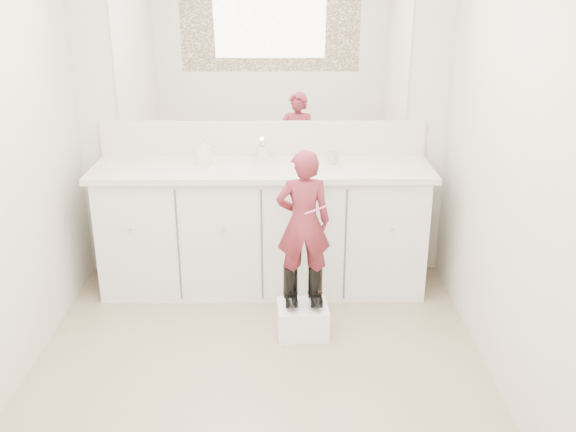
{
  "coord_description": "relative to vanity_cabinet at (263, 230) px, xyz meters",
  "views": [
    {
      "loc": [
        0.14,
        -2.92,
        2.12
      ],
      "look_at": [
        0.17,
        0.5,
        0.81
      ],
      "focal_mm": 40.0,
      "sensor_mm": 36.0,
      "label": 1
    }
  ],
  "objects": [
    {
      "name": "floor",
      "position": [
        0.0,
        -1.23,
        -0.42
      ],
      "size": [
        3.0,
        3.0,
        0.0
      ],
      "primitive_type": "plane",
      "color": "#806A54",
      "rests_on": "ground"
    },
    {
      "name": "wall_back",
      "position": [
        0.0,
        0.27,
        0.77
      ],
      "size": [
        2.6,
        0.0,
        2.6
      ],
      "primitive_type": "plane",
      "rotation": [
        1.57,
        0.0,
        0.0
      ],
      "color": "beige",
      "rests_on": "floor"
    },
    {
      "name": "wall_front",
      "position": [
        0.0,
        -2.73,
        0.77
      ],
      "size": [
        2.6,
        0.0,
        2.6
      ],
      "primitive_type": "plane",
      "rotation": [
        -1.57,
        0.0,
        0.0
      ],
      "color": "beige",
      "rests_on": "floor"
    },
    {
      "name": "wall_right",
      "position": [
        1.3,
        -1.23,
        0.78
      ],
      "size": [
        0.0,
        3.0,
        3.0
      ],
      "primitive_type": "plane",
      "rotation": [
        1.57,
        0.0,
        -1.57
      ],
      "color": "beige",
      "rests_on": "floor"
    },
    {
      "name": "vanity_cabinet",
      "position": [
        0.0,
        0.0,
        0.0
      ],
      "size": [
        2.2,
        0.55,
        0.85
      ],
      "primitive_type": "cube",
      "color": "silver",
      "rests_on": "floor"
    },
    {
      "name": "countertop",
      "position": [
        0.0,
        -0.01,
        0.45
      ],
      "size": [
        2.28,
        0.58,
        0.04
      ],
      "primitive_type": "cube",
      "color": "beige",
      "rests_on": "vanity_cabinet"
    },
    {
      "name": "backsplash",
      "position": [
        0.0,
        0.26,
        0.59
      ],
      "size": [
        2.28,
        0.03,
        0.25
      ],
      "primitive_type": "cube",
      "color": "beige",
      "rests_on": "countertop"
    },
    {
      "name": "mirror",
      "position": [
        0.0,
        0.26,
        1.22
      ],
      "size": [
        2.0,
        0.02,
        1.0
      ],
      "primitive_type": "cube",
      "color": "white",
      "rests_on": "wall_back"
    },
    {
      "name": "dot_panel",
      "position": [
        0.0,
        -2.71,
        1.22
      ],
      "size": [
        2.0,
        0.01,
        1.2
      ],
      "primitive_type": "cube",
      "color": "#472819",
      "rests_on": "wall_front"
    },
    {
      "name": "faucet",
      "position": [
        0.0,
        0.15,
        0.52
      ],
      "size": [
        0.08,
        0.08,
        0.1
      ],
      "primitive_type": "cylinder",
      "color": "silver",
      "rests_on": "countertop"
    },
    {
      "name": "cup",
      "position": [
        0.48,
        0.05,
        0.51
      ],
      "size": [
        0.11,
        0.11,
        0.08
      ],
      "primitive_type": "imported",
      "rotation": [
        0.0,
        0.0,
        0.26
      ],
      "color": "beige",
      "rests_on": "countertop"
    },
    {
      "name": "soap_bottle",
      "position": [
        -0.39,
        0.03,
        0.56
      ],
      "size": [
        0.11,
        0.11,
        0.19
      ],
      "primitive_type": "imported",
      "rotation": [
        0.0,
        0.0,
        -0.28
      ],
      "color": "silver",
      "rests_on": "countertop"
    },
    {
      "name": "step_stool",
      "position": [
        0.26,
        -0.67,
        -0.33
      ],
      "size": [
        0.32,
        0.27,
        0.2
      ],
      "primitive_type": "cube",
      "rotation": [
        0.0,
        0.0,
        0.06
      ],
      "color": "white",
      "rests_on": "floor"
    },
    {
      "name": "boot_left",
      "position": [
        0.18,
        -0.65,
        -0.1
      ],
      "size": [
        0.1,
        0.18,
        0.26
      ],
      "primitive_type": null,
      "rotation": [
        0.0,
        0.0,
        0.06
      ],
      "color": "black",
      "rests_on": "step_stool"
    },
    {
      "name": "boot_right",
      "position": [
        0.33,
        -0.65,
        -0.1
      ],
      "size": [
        0.1,
        0.18,
        0.26
      ],
      "primitive_type": null,
      "rotation": [
        0.0,
        0.0,
        0.06
      ],
      "color": "black",
      "rests_on": "step_stool"
    },
    {
      "name": "toddler",
      "position": [
        0.26,
        -0.65,
        0.31
      ],
      "size": [
        0.34,
        0.23,
        0.88
      ],
      "primitive_type": "imported",
      "rotation": [
        0.0,
        0.0,
        3.21
      ],
      "color": "#B23647",
      "rests_on": "step_stool"
    },
    {
      "name": "toothbrush",
      "position": [
        0.33,
        -0.73,
        0.42
      ],
      "size": [
        0.14,
        0.02,
        0.06
      ],
      "primitive_type": "cylinder",
      "rotation": [
        0.0,
        1.22,
        0.06
      ],
      "color": "#DE569B",
      "rests_on": "toddler"
    }
  ]
}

